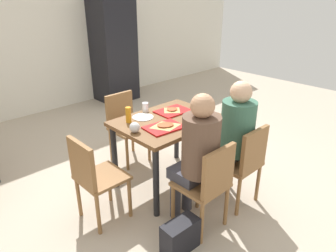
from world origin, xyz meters
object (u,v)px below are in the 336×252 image
at_px(plastic_cup_b, 194,123).
at_px(pizza_slice_a, 165,125).
at_px(paper_plate_center, 143,117).
at_px(drink_fridge, 114,50).
at_px(chair_far_side, 125,122).
at_px(person_in_brown_jacket, 234,133).
at_px(person_in_red, 197,151).
at_px(tray_red_far, 173,111).
at_px(plastic_cup_a, 145,107).
at_px(chair_near_left, 208,182).
at_px(soda_can, 196,103).
at_px(condiment_bottle, 128,115).
at_px(main_table, 168,129).
at_px(chair_near_right, 244,161).
at_px(pizza_slice_b, 172,109).
at_px(handbag, 180,236).
at_px(paper_plate_near_edge, 194,121).
at_px(tray_red_near, 164,127).
at_px(foil_bundle, 135,127).
at_px(chair_left_end, 93,175).

bearing_deg(plastic_cup_b, pizza_slice_a, 134.45).
distance_m(paper_plate_center, drink_fridge, 3.02).
relative_size(chair_far_side, person_in_brown_jacket, 0.67).
bearing_deg(paper_plate_center, person_in_red, -97.05).
relative_size(tray_red_far, plastic_cup_a, 3.60).
relative_size(chair_near_left, soda_can, 6.95).
bearing_deg(tray_red_far, condiment_bottle, 169.47).
distance_m(main_table, chair_near_right, 0.83).
bearing_deg(pizza_slice_b, chair_far_side, 105.75).
height_order(handbag, drink_fridge, drink_fridge).
height_order(paper_plate_near_edge, condiment_bottle, condiment_bottle).
height_order(chair_near_right, person_in_brown_jacket, person_in_brown_jacket).
bearing_deg(paper_plate_near_edge, main_table, 126.25).
bearing_deg(person_in_red, plastic_cup_a, 76.25).
bearing_deg(drink_fridge, person_in_brown_jacket, -106.53).
distance_m(chair_near_left, tray_red_near, 0.70).
distance_m(paper_plate_center, paper_plate_near_edge, 0.53).
height_order(chair_far_side, person_in_brown_jacket, person_in_brown_jacket).
bearing_deg(condiment_bottle, handbag, -105.07).
bearing_deg(drink_fridge, chair_near_right, -105.93).
height_order(foil_bundle, drink_fridge, drink_fridge).
bearing_deg(person_in_red, handbag, -155.95).
height_order(chair_left_end, pizza_slice_a, chair_left_end).
bearing_deg(paper_plate_center, chair_left_end, -164.03).
height_order(chair_far_side, pizza_slice_a, chair_far_side).
relative_size(pizza_slice_b, drink_fridge, 0.10).
xyz_separation_m(chair_near_left, chair_near_right, (0.53, 0.00, 0.00)).
xyz_separation_m(paper_plate_near_edge, pizza_slice_a, (-0.32, 0.08, 0.02)).
xyz_separation_m(chair_far_side, person_in_brown_jacket, (0.26, -1.41, 0.25)).
height_order(chair_far_side, paper_plate_center, chair_far_side).
height_order(paper_plate_near_edge, plastic_cup_a, plastic_cup_a).
bearing_deg(paper_plate_near_edge, person_in_red, -135.07).
distance_m(chair_near_right, plastic_cup_a, 1.19).
bearing_deg(paper_plate_near_edge, tray_red_far, 85.48).
distance_m(main_table, handbag, 1.13).
xyz_separation_m(person_in_red, pizza_slice_b, (0.45, 0.76, 0.05)).
relative_size(tray_red_near, paper_plate_center, 1.64).
xyz_separation_m(chair_left_end, paper_plate_center, (0.75, 0.22, 0.28)).
xyz_separation_m(chair_near_right, chair_left_end, (-1.17, 0.78, 0.00)).
xyz_separation_m(person_in_brown_jacket, handbag, (-0.88, -0.16, -0.60)).
bearing_deg(chair_left_end, tray_red_far, 6.12).
distance_m(paper_plate_center, plastic_cup_a, 0.18).
bearing_deg(foil_bundle, drink_fridge, 58.70).
distance_m(chair_left_end, soda_can, 1.40).
bearing_deg(tray_red_far, paper_plate_near_edge, -94.52).
height_order(plastic_cup_a, handbag, plastic_cup_a).
bearing_deg(chair_near_left, paper_plate_near_edge, 53.07).
bearing_deg(main_table, foil_bundle, -177.49).
xyz_separation_m(tray_red_far, drink_fridge, (1.11, 2.73, 0.17)).
relative_size(pizza_slice_b, condiment_bottle, 1.15).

